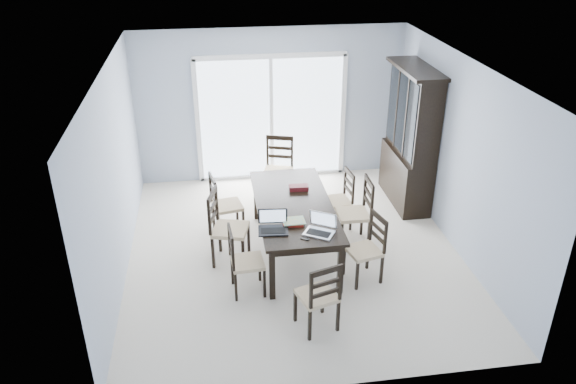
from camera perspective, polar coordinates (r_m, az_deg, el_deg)
name	(u,v)px	position (r m, az deg, el deg)	size (l,w,h in m)	color
floor	(294,251)	(7.87, 0.57, -6.02)	(5.00, 5.00, 0.00)	silver
ceiling	(295,66)	(6.81, 0.68, 12.65)	(5.00, 5.00, 0.00)	white
back_wall	(271,106)	(9.55, -1.73, 8.77)	(4.50, 0.02, 2.60)	#A0ACBF
wall_left	(115,177)	(7.27, -17.19, 1.45)	(0.02, 5.00, 2.60)	#A0ACBF
wall_right	(459,156)	(7.89, 17.02, 3.51)	(0.02, 5.00, 2.60)	#A0ACBF
balcony	(266,156)	(10.96, -2.26, 3.68)	(4.50, 2.00, 0.10)	gray
railing	(260,110)	(11.68, -2.86, 8.31)	(4.50, 0.06, 1.10)	#99999E
dining_table	(294,209)	(7.52, 0.60, -1.71)	(1.00, 2.20, 0.75)	black
china_hutch	(410,139)	(8.95, 12.30, 5.30)	(0.50, 1.38, 2.20)	black
sliding_door	(271,118)	(9.60, -1.70, 7.52)	(2.52, 0.05, 2.18)	silver
chair_left_near	(240,254)	(6.83, -4.91, -6.33)	(0.42, 0.41, 1.03)	black
chair_left_mid	(222,220)	(7.41, -6.69, -2.81)	(0.56, 0.55, 1.19)	black
chair_left_far	(221,199)	(8.07, -6.85, -0.68)	(0.48, 0.47, 1.07)	black
chair_right_near	(370,241)	(7.13, 8.37, -4.95)	(0.48, 0.47, 1.03)	black
chair_right_mid	(360,205)	(7.84, 7.34, -1.32)	(0.44, 0.43, 1.13)	black
chair_right_far	(342,193)	(8.26, 5.53, -0.11)	(0.43, 0.42, 1.02)	black
chair_end_near	(321,291)	(6.21, 3.38, -9.96)	(0.50, 0.51, 1.05)	black
chair_end_far	(279,161)	(9.04, -0.96, 3.13)	(0.56, 0.57, 1.19)	black
laptop_dark	(273,227)	(6.84, -1.52, -3.59)	(0.39, 0.29, 0.25)	black
laptop_silver	(319,230)	(6.80, 3.17, -3.84)	(0.42, 0.39, 0.24)	silver
book_stack	(293,222)	(7.01, 0.54, -3.07)	(0.29, 0.22, 0.05)	#9B2913
cell_phone	(305,239)	(6.71, 1.73, -4.77)	(0.10, 0.05, 0.01)	black
game_box	(299,188)	(7.84, 1.09, 0.44)	(0.27, 0.13, 0.07)	#450D0E
hot_tub	(252,130)	(10.85, -3.68, 6.34)	(1.90, 1.71, 0.93)	maroon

